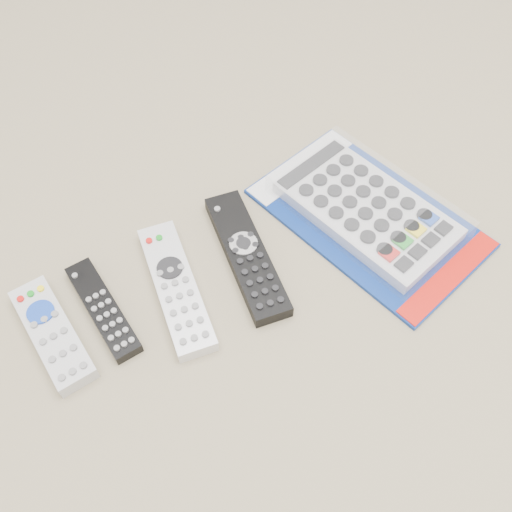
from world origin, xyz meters
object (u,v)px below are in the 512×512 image
remote_small_grey (53,334)px  remote_silver_dvd (176,288)px  remote_large_black (247,255)px  jumbo_remote_packaged (367,209)px  remote_slim_black (103,309)px

remote_small_grey → remote_silver_dvd: bearing=-10.0°
remote_small_grey → remote_silver_dvd: 0.16m
remote_small_grey → remote_large_black: 0.27m
remote_small_grey → jumbo_remote_packaged: 0.46m
remote_silver_dvd → jumbo_remote_packaged: bearing=5.2°
remote_silver_dvd → remote_large_black: bearing=8.9°
remote_slim_black → remote_silver_dvd: remote_silver_dvd is taller
remote_small_grey → remote_large_black: remote_small_grey is taller
remote_silver_dvd → jumbo_remote_packaged: size_ratio=0.60×
remote_small_grey → remote_slim_black: size_ratio=1.03×
remote_slim_black → remote_small_grey: bearing=179.3°
remote_slim_black → remote_large_black: size_ratio=0.73×
remote_silver_dvd → remote_large_black: same height
remote_large_black → remote_silver_dvd: bearing=-170.9°
remote_small_grey → remote_silver_dvd: (0.16, -0.02, -0.00)m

